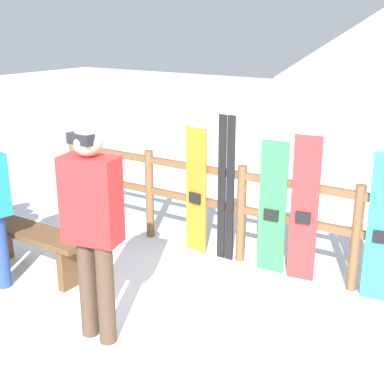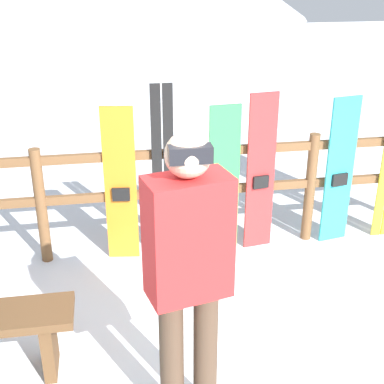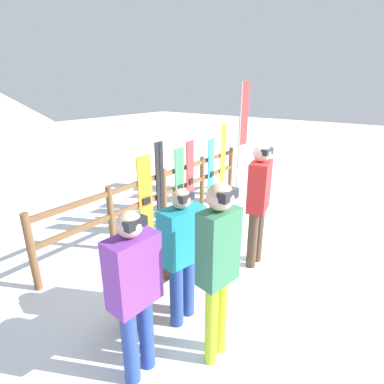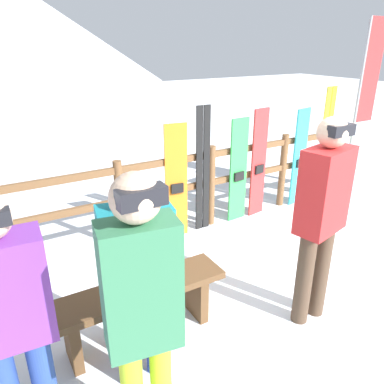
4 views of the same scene
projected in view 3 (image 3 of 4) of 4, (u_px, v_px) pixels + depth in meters
name	position (u px, v px, depth m)	size (l,w,h in m)	color
ground_plane	(256.00, 254.00, 4.80)	(40.00, 40.00, 0.00)	white
fence	(164.00, 192.00, 5.68)	(5.16, 0.10, 1.09)	brown
bench	(165.00, 274.00, 3.67)	(1.47, 0.36, 0.50)	brown
person_plaid_green	(218.00, 261.00, 2.64)	(0.40, 0.26, 1.82)	#B7D826
person_purple	(135.00, 287.00, 2.51)	(0.45, 0.27, 1.65)	navy
person_red	(259.00, 198.00, 4.21)	(0.49, 0.34, 1.82)	#4C3828
person_teal	(182.00, 249.00, 3.18)	(0.50, 0.34, 1.59)	navy
snowboard_orange	(145.00, 197.00, 5.20)	(0.29, 0.08, 1.45)	orange
ski_pair_black	(160.00, 186.00, 5.46)	(0.19, 0.02, 1.63)	black
snowboard_green	(180.00, 184.00, 5.92)	(0.29, 0.07, 1.42)	green
snowboard_red	(190.00, 178.00, 6.17)	(0.28, 0.09, 1.52)	red
snowboard_cyan	(211.00, 171.00, 6.77)	(0.29, 0.10, 1.45)	#2DBFCC
ski_pair_yellow	(223.00, 161.00, 7.12)	(0.20, 0.02, 1.72)	yellow
rental_flag	(242.00, 125.00, 6.96)	(0.40, 0.04, 2.65)	#99999E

